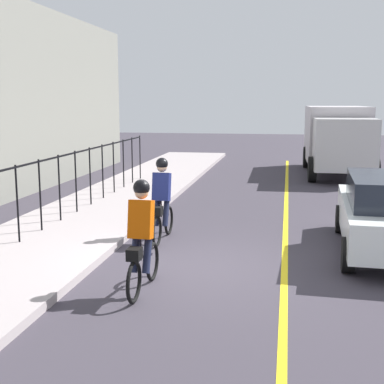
% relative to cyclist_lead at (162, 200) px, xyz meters
% --- Properties ---
extents(ground_plane, '(80.00, 80.00, 0.00)m').
position_rel_cyclist_lead_xyz_m(ground_plane, '(-1.61, -1.04, -0.91)').
color(ground_plane, '#38343D').
extents(lane_line_centre, '(36.00, 0.12, 0.01)m').
position_rel_cyclist_lead_xyz_m(lane_line_centre, '(-1.61, -2.64, -0.91)').
color(lane_line_centre, yellow).
rests_on(lane_line_centre, ground).
extents(sidewalk, '(40.00, 3.20, 0.15)m').
position_rel_cyclist_lead_xyz_m(sidewalk, '(-1.61, 2.36, -0.84)').
color(sidewalk, '#A09596').
rests_on(sidewalk, ground).
extents(iron_fence, '(17.44, 0.04, 1.60)m').
position_rel_cyclist_lead_xyz_m(iron_fence, '(-0.61, 2.76, 0.32)').
color(iron_fence, black).
rests_on(iron_fence, sidewalk).
extents(cyclist_lead, '(1.71, 0.37, 1.83)m').
position_rel_cyclist_lead_xyz_m(cyclist_lead, '(0.00, 0.00, 0.00)').
color(cyclist_lead, black).
rests_on(cyclist_lead, ground).
extents(cyclist_follow, '(1.71, 0.37, 1.83)m').
position_rel_cyclist_lead_xyz_m(cyclist_follow, '(-3.13, -0.42, 0.00)').
color(cyclist_follow, black).
rests_on(cyclist_follow, ground).
extents(box_truck_background, '(6.74, 2.62, 2.78)m').
position_rel_cyclist_lead_xyz_m(box_truck_background, '(11.89, -4.65, 0.64)').
color(box_truck_background, '#BCB5BA').
rests_on(box_truck_background, ground).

